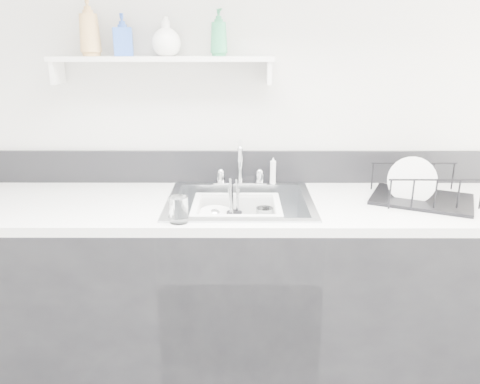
{
  "coord_description": "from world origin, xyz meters",
  "views": [
    {
      "loc": [
        0.01,
        -0.76,
        1.59
      ],
      "look_at": [
        0.0,
        1.14,
        0.98
      ],
      "focal_mm": 35.0,
      "sensor_mm": 36.0,
      "label": 1
    }
  ],
  "objects_px": {
    "wash_tub": "(237,220)",
    "sink": "(240,220)",
    "dish_rack": "(423,185)",
    "counter_run": "(240,294)"
  },
  "relations": [
    {
      "from": "dish_rack",
      "to": "wash_tub",
      "type": "bearing_deg",
      "value": -154.87
    },
    {
      "from": "counter_run",
      "to": "wash_tub",
      "type": "relative_size",
      "value": 8.21
    },
    {
      "from": "counter_run",
      "to": "dish_rack",
      "type": "xyz_separation_m",
      "value": [
        0.81,
        0.01,
        0.53
      ]
    },
    {
      "from": "sink",
      "to": "wash_tub",
      "type": "height_order",
      "value": "sink"
    },
    {
      "from": "sink",
      "to": "dish_rack",
      "type": "height_order",
      "value": "dish_rack"
    },
    {
      "from": "sink",
      "to": "dish_rack",
      "type": "xyz_separation_m",
      "value": [
        0.81,
        0.01,
        0.16
      ]
    },
    {
      "from": "sink",
      "to": "dish_rack",
      "type": "bearing_deg",
      "value": 1.02
    },
    {
      "from": "sink",
      "to": "wash_tub",
      "type": "bearing_deg",
      "value": 141.38
    },
    {
      "from": "wash_tub",
      "to": "sink",
      "type": "bearing_deg",
      "value": -38.62
    },
    {
      "from": "counter_run",
      "to": "dish_rack",
      "type": "relative_size",
      "value": 7.66
    }
  ]
}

